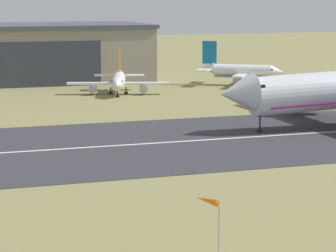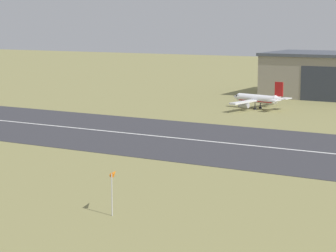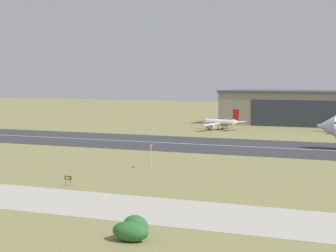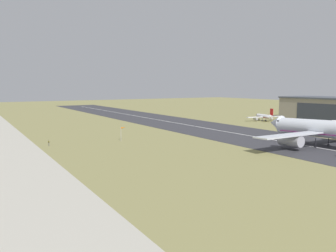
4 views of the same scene
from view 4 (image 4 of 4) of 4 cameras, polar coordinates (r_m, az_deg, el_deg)
ground_plane at (r=125.50m, az=-9.70°, el=-2.56°), size 711.71×711.71×0.00m
runway_strip at (r=153.38m, az=9.10°, el=-0.82°), size 471.71×40.51×0.06m
runway_centreline at (r=153.37m, az=9.10°, el=-0.80°), size 424.54×0.70×0.01m
taxiway_road at (r=117.21m, az=-25.89°, el=-3.83°), size 353.78×17.96×0.05m
airplane_landing at (r=122.75m, az=25.60°, el=-0.56°), size 48.44×58.59×19.38m
airplane_parked_west at (r=201.99m, az=16.41°, el=1.61°), size 16.76×23.05×7.75m
windsock_pole at (r=124.17m, az=-7.83°, el=-0.40°), size 1.50×2.55×5.33m
runway_sign at (r=120.25m, az=-20.06°, el=-2.66°), size 1.40×0.14×1.81m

